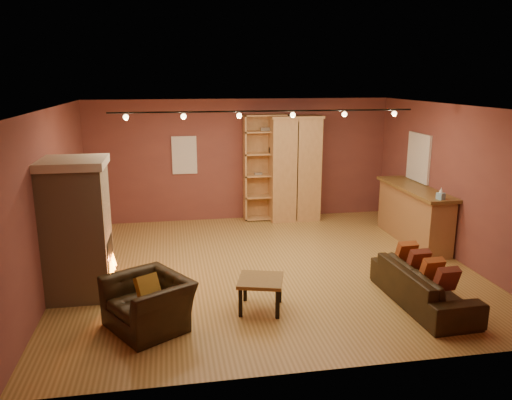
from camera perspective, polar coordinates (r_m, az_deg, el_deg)
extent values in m
plane|color=olive|center=(8.92, 1.34, -7.68)|extent=(7.00, 7.00, 0.00)
plane|color=#56381B|center=(8.31, 1.45, 10.59)|extent=(7.00, 7.00, 0.00)
cube|color=brown|center=(11.65, -1.75, 4.60)|extent=(7.00, 0.02, 2.80)
cube|color=brown|center=(8.55, -22.27, 0.15)|extent=(0.02, 6.50, 2.80)
cube|color=brown|center=(9.80, 21.91, 1.82)|extent=(0.02, 6.50, 2.80)
cube|color=tan|center=(7.99, -19.73, -3.51)|extent=(0.90, 0.90, 2.00)
cube|color=beige|center=(7.76, -20.36, 3.99)|extent=(0.98, 0.98, 0.12)
cube|color=black|center=(8.06, -16.61, -6.13)|extent=(0.10, 0.65, 0.55)
cone|color=orange|center=(8.09, -16.13, -6.92)|extent=(0.10, 0.10, 0.22)
cube|color=white|center=(11.50, -8.19, 5.10)|extent=(0.56, 0.04, 0.86)
cube|color=tan|center=(11.75, 0.91, 3.84)|extent=(1.01, 0.04, 2.46)
cube|color=tan|center=(11.50, -1.30, 3.62)|extent=(0.04, 0.39, 2.46)
cube|color=tan|center=(11.68, 3.41, 3.76)|extent=(0.04, 0.39, 2.46)
cube|color=gray|center=(11.57, 0.25, 3.02)|extent=(0.18, 0.12, 0.05)
cube|color=black|center=(11.54, 1.74, 5.74)|extent=(0.10, 0.10, 0.12)
cube|color=tan|center=(11.85, 1.05, -1.98)|extent=(1.01, 0.39, 0.04)
cube|color=tan|center=(11.72, 1.06, 0.46)|extent=(1.01, 0.39, 0.03)
cube|color=tan|center=(11.61, 1.07, 2.88)|extent=(1.01, 0.39, 0.04)
cube|color=tan|center=(11.52, 1.08, 5.34)|extent=(1.01, 0.39, 0.04)
cube|color=tan|center=(11.46, 1.09, 7.83)|extent=(1.01, 0.39, 0.04)
cube|color=tan|center=(11.43, 1.10, 9.68)|extent=(1.01, 0.39, 0.04)
cube|color=tan|center=(11.62, 4.40, 3.48)|extent=(1.14, 0.62, 2.37)
cube|color=brown|center=(11.33, 4.78, 3.20)|extent=(0.02, 0.01, 2.27)
cube|color=tan|center=(11.46, 4.51, 9.47)|extent=(1.20, 0.68, 0.06)
cube|color=#A8784D|center=(10.62, 17.54, -1.73)|extent=(0.51, 2.25, 1.07)
cube|color=brown|center=(10.49, 17.77, 1.25)|extent=(0.63, 2.37, 0.06)
cube|color=#84BAD4|center=(9.57, 20.36, 0.45)|extent=(0.17, 0.17, 0.13)
cone|color=white|center=(9.54, 20.42, 1.12)|extent=(0.08, 0.08, 0.10)
cube|color=white|center=(10.93, 18.09, 4.64)|extent=(0.05, 0.90, 1.00)
imported|color=black|center=(7.82, 18.61, -8.59)|extent=(0.65, 1.98, 0.77)
cube|color=maroon|center=(7.31, 20.95, -8.42)|extent=(0.31, 0.24, 0.36)
cube|color=#A94D21|center=(7.59, 19.45, -7.45)|extent=(0.31, 0.24, 0.36)
cube|color=maroon|center=(7.89, 18.07, -6.54)|extent=(0.31, 0.24, 0.36)
cube|color=#A94D21|center=(8.18, 16.79, -5.70)|extent=(0.31, 0.24, 0.36)
imported|color=black|center=(6.89, -12.22, -10.56)|extent=(1.14, 1.26, 0.92)
cube|color=#B88E2F|center=(6.84, -12.27, -9.68)|extent=(0.38, 0.36, 0.34)
cube|color=brown|center=(7.23, 0.53, -9.17)|extent=(0.77, 0.77, 0.05)
cube|color=black|center=(7.05, -1.20, -11.91)|extent=(0.05, 0.05, 0.42)
cube|color=black|center=(7.14, 3.00, -11.59)|extent=(0.05, 0.05, 0.42)
cube|color=black|center=(7.52, -1.82, -10.21)|extent=(0.05, 0.05, 0.42)
cube|color=black|center=(7.60, 2.12, -9.94)|extent=(0.05, 0.05, 0.42)
cylinder|color=black|center=(8.51, 1.18, 10.12)|extent=(5.20, 0.03, 0.03)
sphere|color=#FFD88C|center=(8.38, -14.65, 9.15)|extent=(0.09, 0.09, 0.09)
sphere|color=#FFD88C|center=(8.36, -8.27, 9.44)|extent=(0.09, 0.09, 0.09)
sphere|color=#FFD88C|center=(8.44, -1.93, 9.61)|extent=(0.09, 0.09, 0.09)
sphere|color=#FFD88C|center=(8.61, 4.23, 9.67)|extent=(0.09, 0.09, 0.09)
sphere|color=#FFD88C|center=(8.88, 10.07, 9.62)|extent=(0.09, 0.09, 0.09)
sphere|color=#FFD88C|center=(9.24, 15.53, 9.49)|extent=(0.09, 0.09, 0.09)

